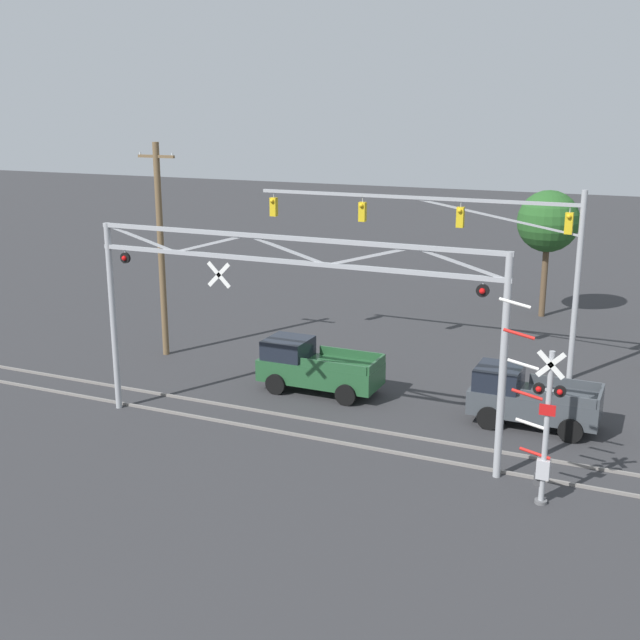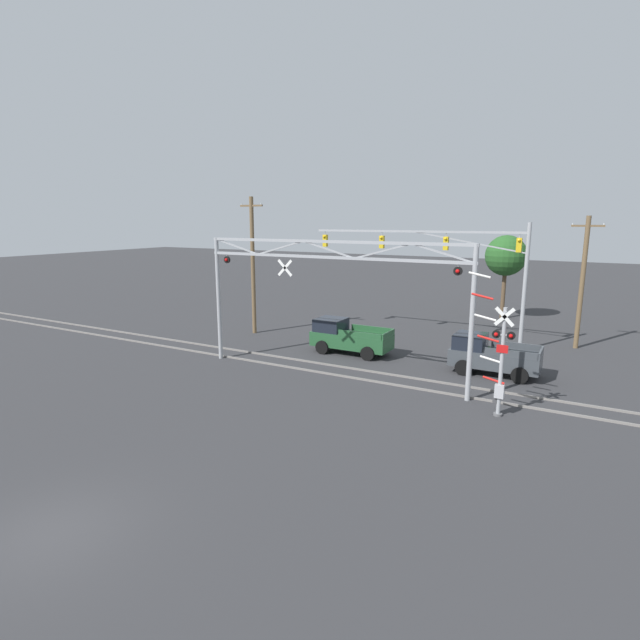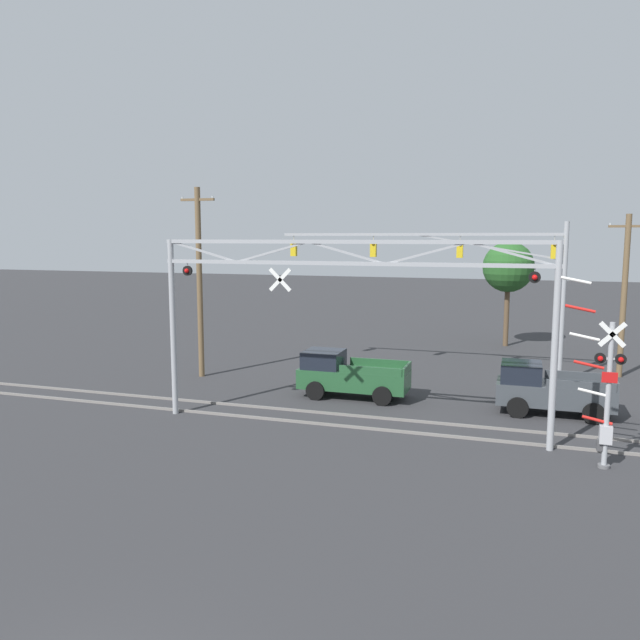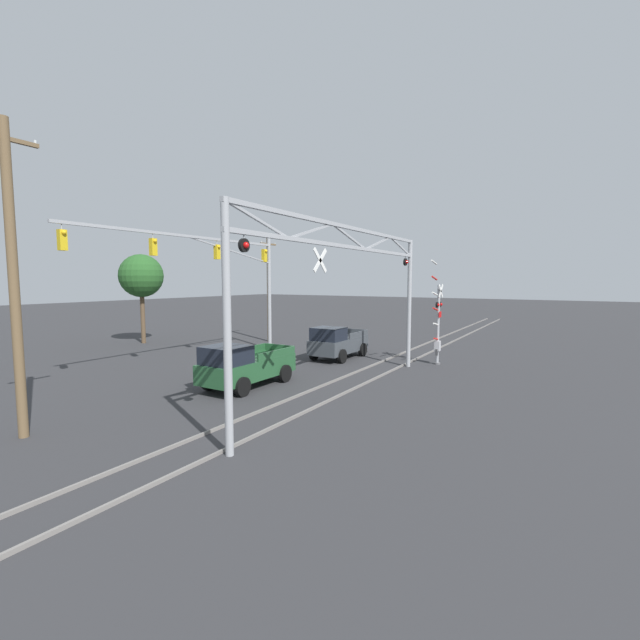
% 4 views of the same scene
% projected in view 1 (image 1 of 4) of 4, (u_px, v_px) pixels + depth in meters
% --- Properties ---
extents(rail_track_near, '(80.00, 0.08, 0.10)m').
position_uv_depth(rail_track_near, '(292.00, 434.00, 27.23)').
color(rail_track_near, gray).
rests_on(rail_track_near, ground_plane).
extents(rail_track_far, '(80.00, 0.08, 0.10)m').
position_uv_depth(rail_track_far, '(310.00, 419.00, 28.50)').
color(rail_track_far, gray).
rests_on(rail_track_far, ground_plane).
extents(crossing_gantry, '(14.26, 0.27, 6.89)m').
position_uv_depth(crossing_gantry, '(286.00, 297.00, 25.74)').
color(crossing_gantry, '#9EA0A5').
rests_on(crossing_gantry, ground_plane).
extents(crossing_signal_mast, '(1.95, 0.35, 5.83)m').
position_uv_depth(crossing_signal_mast, '(542.00, 429.00, 22.06)').
color(crossing_signal_mast, '#9EA0A5').
rests_on(crossing_signal_mast, ground_plane).
extents(traffic_signal_span, '(14.18, 0.39, 7.70)m').
position_uv_depth(traffic_signal_span, '(482.00, 239.00, 33.05)').
color(traffic_signal_span, '#9EA0A5').
rests_on(traffic_signal_span, ground_plane).
extents(pickup_truck_lead, '(4.74, 2.13, 2.00)m').
position_uv_depth(pickup_truck_lead, '(314.00, 367.00, 31.28)').
color(pickup_truck_lead, '#23512D').
rests_on(pickup_truck_lead, ground_plane).
extents(pickup_truck_following, '(4.40, 2.13, 2.00)m').
position_uv_depth(pickup_truck_following, '(528.00, 398.00, 27.92)').
color(pickup_truck_following, '#3D4247').
rests_on(pickup_truck_following, ground_plane).
extents(utility_pole_left, '(1.80, 0.28, 9.38)m').
position_uv_depth(utility_pole_left, '(161.00, 248.00, 34.96)').
color(utility_pole_left, brown).
rests_on(utility_pole_left, ground_plane).
extents(background_tree_beyond_span, '(3.20, 3.20, 6.68)m').
position_uv_depth(background_tree_beyond_span, '(548.00, 222.00, 41.47)').
color(background_tree_beyond_span, brown).
rests_on(background_tree_beyond_span, ground_plane).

